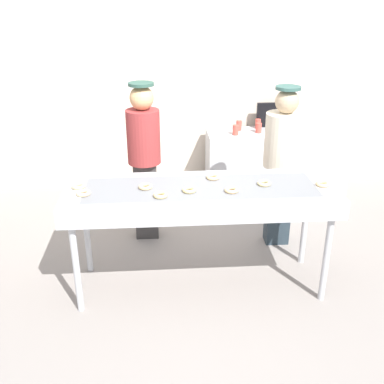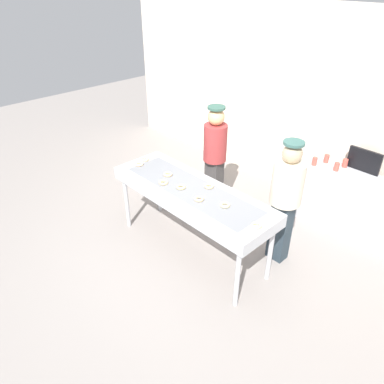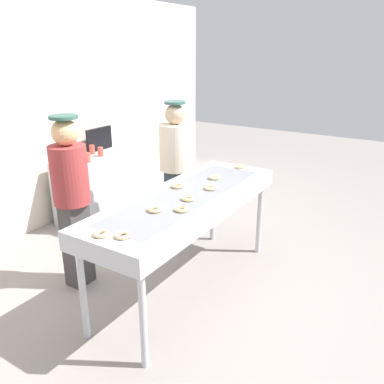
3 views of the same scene
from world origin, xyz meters
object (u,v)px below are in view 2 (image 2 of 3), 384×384
object	(u,v)px
plain_donut_7	(139,164)
paper_cup_0	(337,167)
plain_donut_5	(225,205)
plain_donut_8	(209,186)
plain_donut_1	(163,182)
plain_donut_6	(145,159)
worker_baker	(215,154)
worker_assistant	(286,195)
fryer_conveyor	(191,195)
paper_cup_2	(345,163)
plain_donut_4	(256,226)
plain_donut_3	(199,199)
prep_counter	(347,202)
paper_cup_3	(326,159)
plain_donut_0	(181,187)
menu_display	(364,161)
paper_cup_1	(315,161)
plain_donut_2	(168,174)

from	to	relation	value
plain_donut_7	paper_cup_0	size ratio (longest dim) A/B	0.95
plain_donut_5	plain_donut_8	bearing A→B (deg)	157.89
plain_donut_1	plain_donut_8	xyz separation A→B (m)	(0.46, 0.35, 0.00)
paper_cup_0	plain_donut_6	bearing A→B (deg)	-135.43
worker_baker	worker_assistant	distance (m)	1.40
plain_donut_1	worker_assistant	bearing A→B (deg)	36.08
fryer_conveyor	paper_cup_2	bearing A→B (deg)	66.47
plain_donut_1	plain_donut_4	bearing A→B (deg)	5.38
plain_donut_6	plain_donut_8	world-z (taller)	same
paper_cup_2	plain_donut_3	bearing A→B (deg)	-107.06
plain_donut_5	plain_donut_6	world-z (taller)	same
paper_cup_0	prep_counter	bearing A→B (deg)	6.55
plain_donut_6	paper_cup_0	bearing A→B (deg)	44.57
plain_donut_1	plain_donut_5	world-z (taller)	same
worker_assistant	paper_cup_3	world-z (taller)	worker_assistant
plain_donut_4	paper_cup_2	bearing A→B (deg)	92.50
plain_donut_4	prep_counter	world-z (taller)	plain_donut_4
plain_donut_1	worker_assistant	distance (m)	1.51
plain_donut_3	paper_cup_2	xyz separation A→B (m)	(0.69, 2.26, -0.07)
plain_donut_4	plain_donut_7	size ratio (longest dim) A/B	1.00
worker_assistant	paper_cup_0	bearing A→B (deg)	-82.68
plain_donut_0	menu_display	distance (m)	2.62
plain_donut_5	paper_cup_0	world-z (taller)	plain_donut_5
plain_donut_0	fryer_conveyor	bearing A→B (deg)	38.44
paper_cup_0	paper_cup_2	size ratio (longest dim) A/B	1.00
fryer_conveyor	paper_cup_3	distance (m)	2.20
plain_donut_1	menu_display	xyz separation A→B (m)	(1.50, 2.38, 0.02)
paper_cup_1	paper_cup_3	size ratio (longest dim) A/B	1.00
worker_baker	plain_donut_8	bearing A→B (deg)	144.52
paper_cup_1	paper_cup_3	bearing A→B (deg)	69.47
worker_assistant	paper_cup_1	world-z (taller)	worker_assistant
fryer_conveyor	plain_donut_7	distance (m)	0.97
paper_cup_0	plain_donut_4	bearing A→B (deg)	-86.38
plain_donut_5	prep_counter	distance (m)	2.14
plain_donut_0	plain_donut_8	distance (m)	0.35
plain_donut_5	plain_donut_4	bearing A→B (deg)	-6.06
plain_donut_8	plain_donut_6	bearing A→B (deg)	-173.88
fryer_conveyor	menu_display	xyz separation A→B (m)	(1.16, 2.22, 0.12)
worker_assistant	paper_cup_2	world-z (taller)	worker_assistant
paper_cup_3	menu_display	bearing A→B (deg)	15.15
plain_donut_8	prep_counter	distance (m)	2.15
menu_display	worker_assistant	bearing A→B (deg)	-100.34
plain_donut_6	paper_cup_1	xyz separation A→B (m)	(1.62, 1.82, -0.07)
fryer_conveyor	plain_donut_4	distance (m)	1.04
plain_donut_2	plain_donut_3	distance (m)	0.72
fryer_conveyor	paper_cup_0	size ratio (longest dim) A/B	18.52
plain_donut_5	worker_baker	bearing A→B (deg)	137.94
plain_donut_3	plain_donut_5	world-z (taller)	same
plain_donut_6	fryer_conveyor	bearing A→B (deg)	-3.41
plain_donut_1	paper_cup_0	bearing A→B (deg)	59.67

